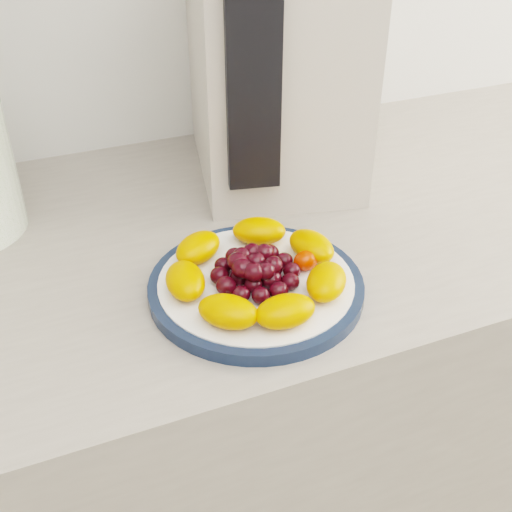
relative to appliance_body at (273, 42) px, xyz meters
name	(u,v)px	position (x,y,z in m)	size (l,w,h in m)	color
counter	(164,469)	(-0.25, -0.14, -0.64)	(3.50, 0.60, 0.90)	gray
cabinet_face	(166,480)	(-0.25, -0.14, -0.67)	(3.48, 0.58, 0.84)	olive
plate_rim	(256,287)	(-0.14, -0.29, -0.18)	(0.24, 0.24, 0.01)	#13213A
plate_face	(256,286)	(-0.14, -0.29, -0.18)	(0.22, 0.22, 0.02)	white
appliance_body	(273,42)	(0.00, 0.00, 0.00)	(0.22, 0.30, 0.38)	beige
appliance_panel	(253,77)	(-0.09, -0.14, 0.01)	(0.07, 0.02, 0.28)	black
fruit_plate	(258,270)	(-0.14, -0.29, -0.16)	(0.21, 0.21, 0.04)	#DB6D00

